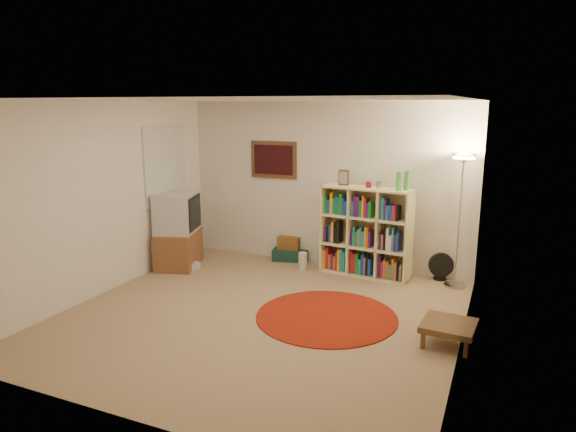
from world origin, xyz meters
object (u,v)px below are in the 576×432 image
at_px(floor_fan, 441,266).
at_px(side_table, 449,326).
at_px(tv_stand, 178,231).
at_px(suitcase, 291,254).
at_px(floor_lamp, 463,177).
at_px(bookshelf, 365,233).

xyz_separation_m(floor_fan, side_table, (0.34, -2.05, 0.00)).
relative_size(tv_stand, suitcase, 1.85).
distance_m(floor_lamp, floor_fan, 1.35).
xyz_separation_m(suitcase, side_table, (2.67, -2.11, 0.11)).
xyz_separation_m(tv_stand, side_table, (4.13, -1.11, -0.35)).
height_order(bookshelf, floor_lamp, floor_lamp).
xyz_separation_m(floor_lamp, tv_stand, (-4.02, -0.74, -0.96)).
height_order(floor_lamp, suitcase, floor_lamp).
relative_size(suitcase, side_table, 1.11).
bearing_deg(bookshelf, side_table, -46.13).
relative_size(floor_lamp, suitcase, 2.93).
bearing_deg(floor_fan, bookshelf, 172.31).
bearing_deg(bookshelf, floor_lamp, 7.39).
bearing_deg(floor_fan, suitcase, 159.54).
height_order(bookshelf, floor_fan, bookshelf).
height_order(bookshelf, tv_stand, bookshelf).
relative_size(floor_lamp, floor_fan, 4.60).
relative_size(floor_fan, tv_stand, 0.34).
distance_m(floor_fan, suitcase, 2.34).
distance_m(floor_lamp, suitcase, 2.94).
relative_size(bookshelf, floor_fan, 3.93).
bearing_deg(floor_fan, floor_lamp, -60.15).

